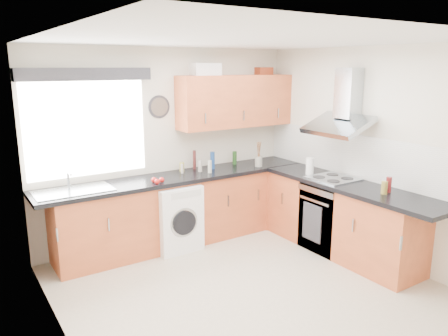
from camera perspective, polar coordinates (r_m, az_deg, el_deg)
ground_plane at (r=4.73m, az=3.22°, el=-15.51°), size 3.60×3.60×0.00m
ceiling at (r=4.16m, az=3.68°, el=16.36°), size 3.60×3.60×0.02m
wall_back at (r=5.79m, az=-7.25°, el=2.93°), size 3.60×0.02×2.50m
wall_front at (r=3.08m, az=23.92°, el=-7.24°), size 3.60×0.02×2.50m
wall_left at (r=3.54m, az=-20.73°, el=-4.37°), size 0.02×3.60×2.50m
wall_right at (r=5.52m, az=18.65°, el=1.84°), size 0.02×3.60×2.50m
window at (r=5.36m, az=-17.46°, el=4.87°), size 1.40×0.02×1.10m
window_blind at (r=5.23m, az=-17.66°, el=11.61°), size 1.50×0.18×0.14m
splashback at (r=5.71m, az=16.18°, el=1.65°), size 0.01×3.00×0.54m
base_cab_back at (r=5.69m, az=-6.63°, el=-5.75°), size 3.00×0.58×0.86m
base_cab_corner at (r=6.52m, az=6.09°, el=-3.28°), size 0.60×0.60×0.86m
base_cab_right at (r=5.60m, az=14.97°, el=-6.45°), size 0.58×2.10×0.86m
worktop_back at (r=5.60m, az=-5.79°, el=-1.20°), size 3.60×0.62×0.05m
worktop_right at (r=5.37m, az=16.37°, el=-2.30°), size 0.62×2.42×0.05m
sink at (r=5.13m, az=-19.10°, el=-2.44°), size 0.84×0.46×0.10m
oven at (r=5.69m, az=13.77°, el=-6.12°), size 0.56×0.58×0.85m
hob_plate at (r=5.55m, az=14.05°, el=-1.32°), size 0.52×0.52×0.01m
extractor_hood at (r=5.48m, az=15.26°, el=7.50°), size 0.52×0.78×0.66m
upper_cabinets at (r=6.04m, az=1.55°, el=8.72°), size 1.70×0.35×0.70m
washing_machine at (r=5.58m, az=-6.58°, el=-6.28°), size 0.58×0.56×0.83m
wall_clock at (r=5.65m, az=-8.42°, el=7.90°), size 0.29×0.04×0.29m
casserole at (r=5.87m, az=-2.59°, el=12.77°), size 0.39×0.29×0.16m
storage_box at (r=6.42m, az=5.17°, el=12.51°), size 0.24×0.21×0.10m
utensil_pot at (r=6.06m, az=4.54°, el=0.86°), size 0.12×0.12×0.14m
kitchen_roll at (r=5.69m, az=11.15°, el=0.22°), size 0.11×0.11×0.22m
tomato_cluster at (r=5.24m, az=-8.67°, el=-1.62°), size 0.19×0.19×0.07m
jar_0 at (r=5.68m, az=-1.87°, el=0.18°), size 0.05×0.05×0.16m
jar_1 at (r=5.79m, az=-5.52°, el=0.15°), size 0.06×0.06×0.12m
jar_2 at (r=5.88m, az=-3.88°, el=1.07°), size 0.04×0.04×0.26m
jar_3 at (r=6.17m, az=1.39°, el=1.34°), size 0.06×0.06×0.19m
jar_4 at (r=5.89m, az=-1.51°, el=1.00°), size 0.06×0.06×0.23m
jar_5 at (r=5.75m, az=-3.15°, el=0.25°), size 0.05×0.05×0.15m
jar_6 at (r=5.68m, az=-5.50°, el=-0.08°), size 0.04×0.04×0.12m
bottle_0 at (r=5.13m, az=20.71°, el=-2.04°), size 0.06×0.06×0.17m
bottle_1 at (r=5.05m, az=20.20°, el=-2.43°), size 0.07×0.07×0.14m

